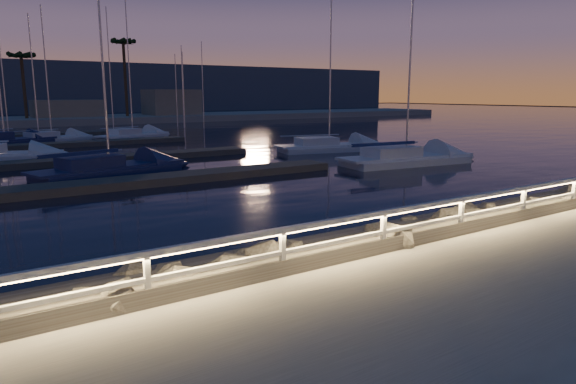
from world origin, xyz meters
name	(u,v)px	position (x,y,z in m)	size (l,w,h in m)	color
ground	(352,258)	(0.00, 0.00, 0.00)	(400.00, 400.00, 0.00)	#A19E91
harbor_water	(76,160)	(0.00, 31.22, -0.97)	(400.00, 440.00, 0.60)	black
guard_rail	(351,228)	(-0.07, 0.00, 0.77)	(44.11, 0.12, 1.06)	white
riprap	(225,269)	(-2.61, 1.60, -0.24)	(23.36, 2.91, 1.33)	slate
floating_docks	(72,151)	(0.00, 32.50, -0.40)	(22.00, 36.00, 0.40)	#5B524B
far_shore	(9,119)	(-0.12, 74.05, 0.29)	(160.00, 14.00, 5.20)	#A19E91
palm_center	(21,58)	(2.00, 73.00, 8.78)	(3.00, 3.00, 9.70)	brown
palm_right	(123,45)	(16.00, 72.00, 11.03)	(3.00, 3.00, 12.20)	brown
sailboat_c	(106,168)	(-0.71, 19.85, -0.16)	(8.84, 4.67, 14.46)	navy
sailboat_d	(403,158)	(16.36, 14.10, -0.15)	(9.50, 3.84, 15.62)	silver
sailboat_h	(326,146)	(17.01, 22.89, -0.18)	(8.80, 4.33, 14.35)	silver
sailboat_k	(50,138)	(0.14, 42.88, -0.20)	(7.50, 4.52, 12.34)	silver
sailboat_l	(131,135)	(7.54, 42.40, -0.20)	(8.11, 5.25, 13.40)	silver
sailboat_n	(2,141)	(-3.88, 41.44, -0.14)	(8.56, 5.08, 14.13)	navy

